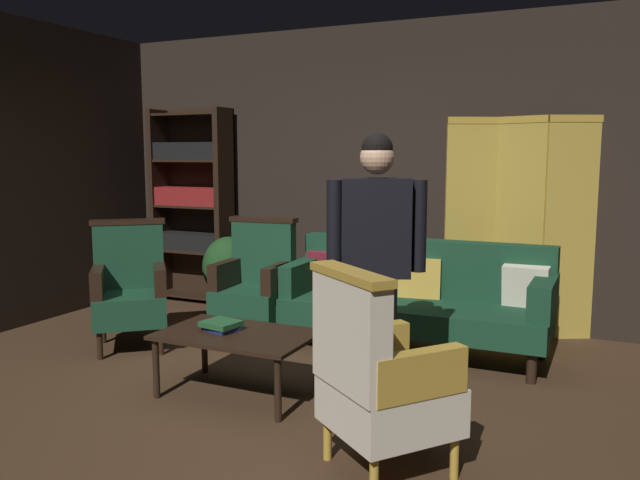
% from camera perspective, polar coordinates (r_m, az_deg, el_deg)
% --- Properties ---
extents(ground_plane, '(10.00, 10.00, 0.00)m').
position_cam_1_polar(ground_plane, '(4.29, -4.63, -14.02)').
color(ground_plane, '#3D2819').
extents(back_wall, '(7.20, 0.10, 2.80)m').
position_cam_1_polar(back_wall, '(6.23, 6.42, 5.94)').
color(back_wall, black).
rests_on(back_wall, ground_plane).
extents(side_wall_left, '(0.10, 3.60, 2.80)m').
position_cam_1_polar(side_wall_left, '(6.42, -26.03, 5.27)').
color(side_wall_left, black).
rests_on(side_wall_left, ground_plane).
extents(folding_screen, '(1.26, 0.30, 1.90)m').
position_cam_1_polar(folding_screen, '(5.83, 17.26, 1.44)').
color(folding_screen, '#B29338').
rests_on(folding_screen, ground_plane).
extents(bookshelf, '(0.90, 0.32, 2.05)m').
position_cam_1_polar(bookshelf, '(7.02, -11.24, 3.30)').
color(bookshelf, black).
rests_on(bookshelf, ground_plane).
extents(velvet_couch, '(2.12, 0.78, 0.88)m').
position_cam_1_polar(velvet_couch, '(5.24, 8.52, -4.86)').
color(velvet_couch, black).
rests_on(velvet_couch, ground_plane).
extents(coffee_table, '(1.00, 0.64, 0.42)m').
position_cam_1_polar(coffee_table, '(4.29, -7.37, -8.75)').
color(coffee_table, black).
rests_on(coffee_table, ground_plane).
extents(armchair_gilt_accent, '(0.81, 0.81, 1.04)m').
position_cam_1_polar(armchair_gilt_accent, '(3.24, 5.22, -12.03)').
color(armchair_gilt_accent, '#B78E33').
rests_on(armchair_gilt_accent, ground_plane).
extents(armchair_wing_left, '(0.81, 0.81, 1.04)m').
position_cam_1_polar(armchair_wing_left, '(5.50, -16.52, -4.11)').
color(armchair_wing_left, black).
rests_on(armchair_wing_left, ground_plane).
extents(armchair_wing_right, '(0.62, 0.62, 1.04)m').
position_cam_1_polar(armchair_wing_right, '(5.49, -5.71, -3.85)').
color(armchair_wing_right, black).
rests_on(armchair_wing_right, ground_plane).
extents(standing_figure, '(0.55, 0.34, 1.70)m').
position_cam_1_polar(standing_figure, '(3.81, 4.99, -0.75)').
color(standing_figure, black).
rests_on(standing_figure, ground_plane).
extents(potted_plant, '(0.50, 0.50, 0.80)m').
position_cam_1_polar(potted_plant, '(6.24, -8.08, -2.78)').
color(potted_plant, brown).
rests_on(potted_plant, ground_plane).
extents(book_navy_cloth, '(0.25, 0.22, 0.03)m').
position_cam_1_polar(book_navy_cloth, '(4.34, -8.77, -7.75)').
color(book_navy_cloth, navy).
rests_on(book_navy_cloth, coffee_table).
extents(book_green_cloth, '(0.26, 0.24, 0.04)m').
position_cam_1_polar(book_green_cloth, '(4.33, -8.78, -7.34)').
color(book_green_cloth, '#1E4C28').
rests_on(book_green_cloth, book_navy_cloth).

